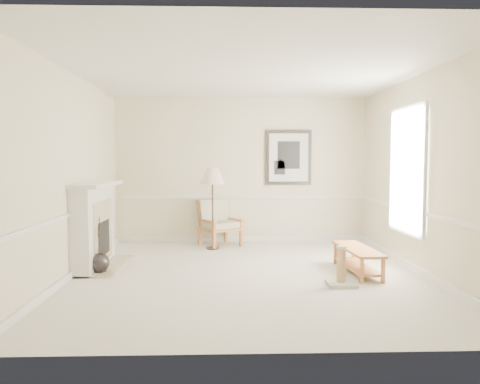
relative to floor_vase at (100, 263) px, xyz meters
name	(u,v)px	position (x,y,z in m)	size (l,w,h in m)	color
ground	(248,275)	(2.15, -0.13, -0.15)	(5.50, 5.50, 0.00)	silver
room	(257,145)	(2.29, -0.05, 1.71)	(5.04, 5.54, 2.92)	beige
fireplace	(95,226)	(-0.19, 0.47, 0.49)	(0.64, 1.64, 1.31)	white
floor_vase	(100,263)	(0.00, 0.00, 0.00)	(0.28, 0.28, 0.83)	black
armchair	(218,221)	(1.68, 2.27, 0.32)	(0.93, 0.95, 0.88)	#A86736
floor_lamp	(213,178)	(1.60, 1.84, 1.16)	(0.55, 0.55, 1.51)	black
bench	(357,256)	(3.77, -0.05, 0.09)	(0.47, 1.31, 0.37)	#A86736
scratching_post	(341,273)	(3.36, -0.74, 0.01)	(0.38, 0.38, 0.52)	beige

